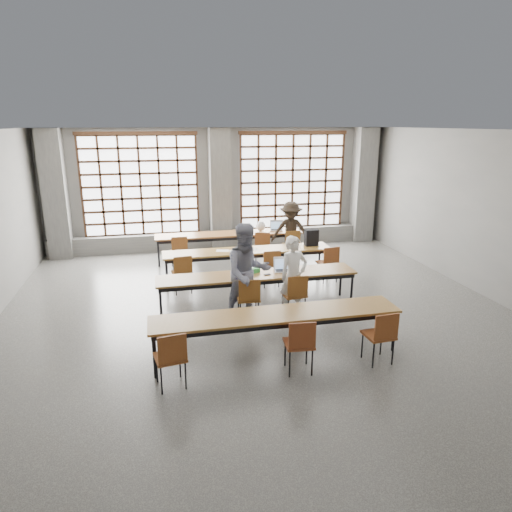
{
  "coord_description": "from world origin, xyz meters",
  "views": [
    {
      "loc": [
        -1.89,
        -7.95,
        3.63
      ],
      "look_at": [
        -0.02,
        0.4,
        1.12
      ],
      "focal_mm": 32.0,
      "sensor_mm": 36.0,
      "label": 1
    }
  ],
  "objects_px": {
    "plastic_bag": "(261,226)",
    "student_female": "(248,273)",
    "green_box": "(254,271)",
    "chair_near_left": "(171,354)",
    "chair_mid_left": "(182,270)",
    "chair_near_right": "(382,332)",
    "laptop_back": "(276,228)",
    "chair_front_left": "(249,295)",
    "chair_back_mid": "(262,244)",
    "desk_row_a": "(229,235)",
    "chair_back_left": "(179,249)",
    "student_back": "(291,231)",
    "backpack": "(311,238)",
    "chair_mid_right": "(329,260)",
    "laptop_front": "(283,267)",
    "chair_back_right": "(292,242)",
    "student_male": "(294,277)",
    "desk_row_c": "(257,277)",
    "red_pouch": "(170,354)",
    "chair_near_mid": "(300,341)",
    "chair_front_right": "(295,292)",
    "desk_row_d": "(276,317)",
    "mouse": "(303,270)",
    "chair_mid_centre": "(271,264)",
    "desk_row_b": "(248,252)",
    "phone": "(267,274)"
  },
  "relations": [
    {
      "from": "plastic_bag",
      "to": "student_female",
      "type": "bearing_deg",
      "value": -106.55
    },
    {
      "from": "student_female",
      "to": "green_box",
      "type": "height_order",
      "value": "student_female"
    },
    {
      "from": "chair_near_left",
      "to": "chair_mid_left",
      "type": "bearing_deg",
      "value": 83.79
    },
    {
      "from": "chair_near_right",
      "to": "laptop_back",
      "type": "distance_m",
      "value": 6.29
    },
    {
      "from": "chair_front_left",
      "to": "green_box",
      "type": "relative_size",
      "value": 3.52
    },
    {
      "from": "chair_back_mid",
      "to": "chair_front_left",
      "type": "height_order",
      "value": "same"
    },
    {
      "from": "desk_row_a",
      "to": "chair_back_left",
      "type": "xyz_separation_m",
      "value": [
        -1.4,
        -0.63,
        -0.13
      ]
    },
    {
      "from": "student_back",
      "to": "chair_near_right",
      "type": "bearing_deg",
      "value": -71.8
    },
    {
      "from": "laptop_back",
      "to": "backpack",
      "type": "xyz_separation_m",
      "value": [
        0.39,
        -1.83,
        0.14
      ]
    },
    {
      "from": "chair_mid_right",
      "to": "laptop_front",
      "type": "height_order",
      "value": "laptop_front"
    },
    {
      "from": "chair_back_left",
      "to": "chair_near_right",
      "type": "bearing_deg",
      "value": -63.7
    },
    {
      "from": "chair_back_left",
      "to": "student_back",
      "type": "xyz_separation_m",
      "value": [
        3.0,
        0.13,
        0.27
      ]
    },
    {
      "from": "chair_back_right",
      "to": "student_male",
      "type": "bearing_deg",
      "value": -106.53
    },
    {
      "from": "desk_row_c",
      "to": "red_pouch",
      "type": "bearing_deg",
      "value": -126.05
    },
    {
      "from": "desk_row_a",
      "to": "desk_row_c",
      "type": "height_order",
      "value": "same"
    },
    {
      "from": "chair_near_mid",
      "to": "red_pouch",
      "type": "height_order",
      "value": "chair_near_mid"
    },
    {
      "from": "chair_front_right",
      "to": "red_pouch",
      "type": "distance_m",
      "value": 3.09
    },
    {
      "from": "desk_row_d",
      "to": "plastic_bag",
      "type": "distance_m",
      "value": 5.7
    },
    {
      "from": "chair_back_mid",
      "to": "student_female",
      "type": "distance_m",
      "value": 3.64
    },
    {
      "from": "chair_near_left",
      "to": "laptop_back",
      "type": "relative_size",
      "value": 2.06
    },
    {
      "from": "desk_row_c",
      "to": "chair_near_left",
      "type": "height_order",
      "value": "chair_near_left"
    },
    {
      "from": "desk_row_a",
      "to": "student_back",
      "type": "relative_size",
      "value": 2.47
    },
    {
      "from": "student_female",
      "to": "green_box",
      "type": "xyz_separation_m",
      "value": [
        0.25,
        0.58,
        -0.16
      ]
    },
    {
      "from": "chair_near_mid",
      "to": "laptop_back",
      "type": "distance_m",
      "value": 6.43
    },
    {
      "from": "laptop_front",
      "to": "mouse",
      "type": "distance_m",
      "value": 0.41
    },
    {
      "from": "backpack",
      "to": "plastic_bag",
      "type": "xyz_separation_m",
      "value": [
        -0.85,
        1.78,
        -0.06
      ]
    },
    {
      "from": "chair_front_right",
      "to": "student_female",
      "type": "bearing_deg",
      "value": 171.87
    },
    {
      "from": "mouse",
      "to": "backpack",
      "type": "bearing_deg",
      "value": 66.05
    },
    {
      "from": "red_pouch",
      "to": "student_male",
      "type": "bearing_deg",
      "value": 39.69
    },
    {
      "from": "laptop_back",
      "to": "chair_mid_right",
      "type": "bearing_deg",
      "value": -76.66
    },
    {
      "from": "chair_back_left",
      "to": "chair_near_mid",
      "type": "distance_m",
      "value": 5.73
    },
    {
      "from": "desk_row_d",
      "to": "chair_mid_centre",
      "type": "height_order",
      "value": "chair_mid_centre"
    },
    {
      "from": "desk_row_b",
      "to": "chair_front_right",
      "type": "distance_m",
      "value": 2.47
    },
    {
      "from": "green_box",
      "to": "chair_front_right",
      "type": "bearing_deg",
      "value": -47.32
    },
    {
      "from": "backpack",
      "to": "chair_near_right",
      "type": "bearing_deg",
      "value": -96.35
    },
    {
      "from": "mouse",
      "to": "green_box",
      "type": "height_order",
      "value": "green_box"
    },
    {
      "from": "mouse",
      "to": "red_pouch",
      "type": "distance_m",
      "value": 3.75
    },
    {
      "from": "desk_row_b",
      "to": "laptop_back",
      "type": "bearing_deg",
      "value": 57.25
    },
    {
      "from": "chair_mid_centre",
      "to": "laptop_front",
      "type": "bearing_deg",
      "value": -91.15
    },
    {
      "from": "chair_mid_left",
      "to": "chair_near_mid",
      "type": "xyz_separation_m",
      "value": [
        1.47,
        -3.77,
        0.0
      ]
    },
    {
      "from": "chair_mid_right",
      "to": "backpack",
      "type": "xyz_separation_m",
      "value": [
        -0.21,
        0.68,
        0.39
      ]
    },
    {
      "from": "desk_row_b",
      "to": "student_male",
      "type": "distance_m",
      "value": 2.34
    },
    {
      "from": "desk_row_a",
      "to": "chair_front_left",
      "type": "distance_m",
      "value": 4.22
    },
    {
      "from": "chair_mid_right",
      "to": "red_pouch",
      "type": "xyz_separation_m",
      "value": [
        -3.82,
        -3.69,
        -0.04
      ]
    },
    {
      "from": "chair_front_right",
      "to": "laptop_front",
      "type": "distance_m",
      "value": 0.78
    },
    {
      "from": "chair_front_right",
      "to": "laptop_front",
      "type": "relative_size",
      "value": 2.19
    },
    {
      "from": "mouse",
      "to": "phone",
      "type": "bearing_deg",
      "value": -174.07
    },
    {
      "from": "chair_near_right",
      "to": "laptop_front",
      "type": "height_order",
      "value": "laptop_front"
    },
    {
      "from": "chair_mid_right",
      "to": "student_female",
      "type": "distance_m",
      "value": 2.86
    },
    {
      "from": "laptop_back",
      "to": "chair_front_left",
      "type": "bearing_deg",
      "value": -111.49
    }
  ]
}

